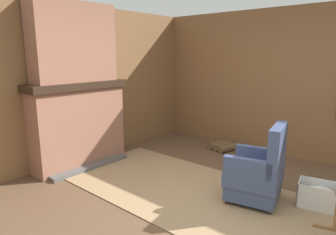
{
  "coord_description": "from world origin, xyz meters",
  "views": [
    {
      "loc": [
        1.7,
        -2.59,
        1.78
      ],
      "look_at": [
        -0.99,
        0.53,
        0.9
      ],
      "focal_mm": 32.0,
      "sensor_mm": 36.0,
      "label": 1
    }
  ],
  "objects": [
    {
      "name": "ground_plane",
      "position": [
        0.0,
        0.0,
        0.0
      ],
      "size": [
        14.0,
        14.0,
        0.0
      ],
      "primitive_type": "plane",
      "color": "brown"
    },
    {
      "name": "wood_panel_wall_left",
      "position": [
        -2.65,
        0.0,
        1.28
      ],
      "size": [
        0.06,
        5.84,
        2.55
      ],
      "color": "brown",
      "rests_on": "ground"
    },
    {
      "name": "wood_panel_wall_back",
      "position": [
        0.03,
        2.65,
        1.28
      ],
      "size": [
        5.84,
        0.09,
        2.55
      ],
      "color": "brown",
      "rests_on": "ground"
    },
    {
      "name": "fireplace_hearth",
      "position": [
        -2.4,
        0.0,
        0.67
      ],
      "size": [
        0.62,
        1.6,
        1.35
      ],
      "color": "#93604C",
      "rests_on": "ground"
    },
    {
      "name": "chimney_breast",
      "position": [
        -2.41,
        0.0,
        1.94
      ],
      "size": [
        0.36,
        1.32,
        1.18
      ],
      "color": "#93604C",
      "rests_on": "fireplace_hearth"
    },
    {
      "name": "area_rug",
      "position": [
        -0.3,
        0.36,
        0.01
      ],
      "size": [
        4.0,
        1.74,
        0.01
      ],
      "color": "#997A56",
      "rests_on": "ground"
    },
    {
      "name": "armchair",
      "position": [
        0.32,
        0.68,
        0.36
      ],
      "size": [
        0.72,
        0.7,
        0.98
      ],
      "rotation": [
        0.0,
        0.0,
        3.35
      ],
      "color": "#3D4C75",
      "rests_on": "ground"
    },
    {
      "name": "firewood_stack",
      "position": [
        -1.05,
        2.19,
        0.07
      ],
      "size": [
        0.49,
        0.49,
        0.13
      ],
      "rotation": [
        0.0,
        0.0,
        -0.27
      ],
      "color": "brown",
      "rests_on": "ground"
    },
    {
      "name": "laundry_basket",
      "position": [
        0.93,
        1.03,
        0.15
      ],
      "size": [
        0.51,
        0.39,
        0.3
      ],
      "rotation": [
        0.0,
        0.0,
        0.19
      ],
      "color": "white",
      "rests_on": "ground"
    },
    {
      "name": "oil_lamp_vase",
      "position": [
        -2.45,
        -0.2,
        1.44
      ],
      "size": [
        0.13,
        0.13,
        0.25
      ],
      "color": "#99B29E",
      "rests_on": "fireplace_hearth"
    },
    {
      "name": "storage_case",
      "position": [
        -2.45,
        0.54,
        1.41
      ],
      "size": [
        0.17,
        0.21,
        0.12
      ],
      "color": "brown",
      "rests_on": "fireplace_hearth"
    }
  ]
}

